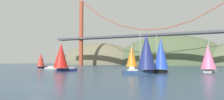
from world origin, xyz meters
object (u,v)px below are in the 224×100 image
at_px(sailboat_navy_sail, 146,52).
at_px(sailboat_red_spinnaker, 61,56).
at_px(sailboat_scarlet_sail, 41,60).
at_px(sailboat_blue_spinnaker, 160,55).
at_px(sailboat_crimson_sail, 60,57).
at_px(sailboat_pink_spinnaker, 208,58).
at_px(sailboat_orange_sail, 132,57).

bearing_deg(sailboat_navy_sail, sailboat_red_spinnaker, 175.99).
distance_m(sailboat_scarlet_sail, sailboat_blue_spinnaker, 57.12).
height_order(sailboat_crimson_sail, sailboat_red_spinnaker, sailboat_crimson_sail).
bearing_deg(sailboat_navy_sail, sailboat_scarlet_sail, 156.69).
distance_m(sailboat_pink_spinnaker, sailboat_red_spinnaker, 41.55).
relative_size(sailboat_blue_spinnaker, sailboat_pink_spinnaker, 1.13).
bearing_deg(sailboat_crimson_sail, sailboat_blue_spinnaker, -15.65).
xyz_separation_m(sailboat_navy_sail, sailboat_orange_sail, (-9.62, 22.53, -0.45)).
distance_m(sailboat_navy_sail, sailboat_crimson_sail, 40.46).
bearing_deg(sailboat_pink_spinnaker, sailboat_red_spinnaker, -166.55).
xyz_separation_m(sailboat_orange_sail, sailboat_blue_spinnaker, (12.39, -17.24, -0.07)).
distance_m(sailboat_blue_spinnaker, sailboat_pink_spinnaker, 13.40).
bearing_deg(sailboat_navy_sail, sailboat_pink_spinnaker, 38.09).
height_order(sailboat_navy_sail, sailboat_scarlet_sail, sailboat_navy_sail).
bearing_deg(sailboat_pink_spinnaker, sailboat_blue_spinnaker, -152.49).
relative_size(sailboat_pink_spinnaker, sailboat_crimson_sail, 0.95).
bearing_deg(sailboat_scarlet_sail, sailboat_blue_spinnaker, -17.32).
height_order(sailboat_scarlet_sail, sailboat_pink_spinnaker, sailboat_pink_spinnaker).
relative_size(sailboat_orange_sail, sailboat_blue_spinnaker, 0.94).
bearing_deg(sailboat_blue_spinnaker, sailboat_scarlet_sail, 162.68).
height_order(sailboat_scarlet_sail, sailboat_blue_spinnaker, sailboat_blue_spinnaker).
height_order(sailboat_navy_sail, sailboat_pink_spinnaker, sailboat_navy_sail).
relative_size(sailboat_orange_sail, sailboat_pink_spinnaker, 1.06).
distance_m(sailboat_orange_sail, sailboat_red_spinnaker, 26.27).
relative_size(sailboat_navy_sail, sailboat_scarlet_sail, 1.50).
xyz_separation_m(sailboat_navy_sail, sailboat_pink_spinnaker, (14.64, 11.47, -1.24)).
bearing_deg(sailboat_orange_sail, sailboat_red_spinnaker, -127.93).
xyz_separation_m(sailboat_blue_spinnaker, sailboat_pink_spinnaker, (11.87, 6.18, -0.72)).
distance_m(sailboat_scarlet_sail, sailboat_crimson_sail, 15.93).
distance_m(sailboat_blue_spinnaker, sailboat_red_spinnaker, 28.75).
height_order(sailboat_navy_sail, sailboat_orange_sail, sailboat_navy_sail).
height_order(sailboat_orange_sail, sailboat_red_spinnaker, sailboat_orange_sail).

